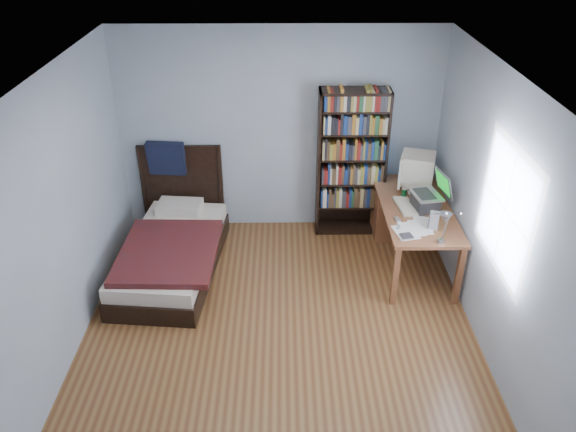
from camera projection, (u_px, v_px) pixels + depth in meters
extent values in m
plane|color=brown|center=(279.00, 332.00, 5.48)|extent=(4.20, 4.20, 0.00)
plane|color=white|center=(277.00, 80.00, 4.23)|extent=(4.20, 4.20, 0.00)
cube|color=#929FAB|center=(279.00, 132.00, 6.67)|extent=(3.80, 0.04, 2.50)
cube|color=#929FAB|center=(277.00, 420.00, 3.04)|extent=(3.80, 0.04, 2.50)
cube|color=#929FAB|center=(58.00, 223.00, 4.84)|extent=(0.04, 4.20, 2.50)
cube|color=#929FAB|center=(497.00, 221.00, 4.87)|extent=(0.04, 4.20, 2.50)
cube|color=white|center=(506.00, 209.00, 4.64)|extent=(0.01, 1.14, 1.14)
cube|color=white|center=(505.00, 209.00, 4.64)|extent=(0.01, 1.00, 1.00)
cube|color=brown|center=(416.00, 208.00, 6.18)|extent=(0.75, 1.62, 0.04)
cube|color=brown|center=(395.00, 276.00, 5.70)|extent=(0.06, 0.06, 0.69)
cube|color=brown|center=(459.00, 276.00, 5.70)|extent=(0.06, 0.06, 0.69)
cube|color=brown|center=(374.00, 204.00, 7.02)|extent=(0.06, 0.06, 0.69)
cube|color=brown|center=(426.00, 204.00, 7.02)|extent=(0.06, 0.06, 0.69)
cube|color=brown|center=(402.00, 210.00, 6.87)|extent=(0.69, 0.40, 0.68)
cube|color=beige|center=(413.00, 187.00, 6.54)|extent=(0.28, 0.26, 0.03)
cylinder|color=beige|center=(413.00, 184.00, 6.52)|extent=(0.09, 0.09, 0.05)
cube|color=beige|center=(418.00, 169.00, 6.42)|extent=(0.45, 0.44, 0.35)
cube|color=beige|center=(402.00, 169.00, 6.41)|extent=(0.13, 0.36, 0.36)
cube|color=#469EFF|center=(400.00, 169.00, 6.41)|extent=(0.09, 0.26, 0.24)
cube|color=#2D2D30|center=(425.00, 202.00, 6.09)|extent=(0.29, 0.32, 0.16)
cube|color=#BBBBC0|center=(426.00, 194.00, 6.04)|extent=(0.34, 0.41, 0.02)
cube|color=#2D2D30|center=(424.00, 194.00, 6.03)|extent=(0.22, 0.31, 0.00)
cube|color=#BBBBC0|center=(444.00, 183.00, 5.97)|extent=(0.15, 0.37, 0.26)
cube|color=#0CBF26|center=(443.00, 183.00, 5.97)|extent=(0.11, 0.30, 0.20)
cube|color=#99999E|center=(441.00, 241.00, 5.52)|extent=(0.06, 0.05, 0.04)
cylinder|color=#99999E|center=(445.00, 227.00, 5.37)|extent=(0.02, 0.13, 0.37)
cylinder|color=#99999E|center=(448.00, 214.00, 5.06)|extent=(0.15, 0.30, 0.18)
cone|color=#99999E|center=(445.00, 218.00, 4.91)|extent=(0.11, 0.11, 0.09)
cube|color=beige|center=(405.00, 206.00, 6.14)|extent=(0.21, 0.44, 0.04)
cube|color=gray|center=(434.00, 220.00, 5.73)|extent=(0.11, 0.11, 0.18)
cylinder|color=#083B17|center=(404.00, 193.00, 6.32)|extent=(0.06, 0.06, 0.11)
ellipsoid|color=silver|center=(410.00, 193.00, 6.41)|extent=(0.06, 0.10, 0.04)
cube|color=#BBBBC0|center=(397.00, 220.00, 5.90)|extent=(0.06, 0.10, 0.02)
cube|color=gray|center=(398.00, 227.00, 5.77)|extent=(0.05, 0.09, 0.02)
cube|color=gray|center=(407.00, 237.00, 5.60)|extent=(0.14, 0.14, 0.02)
cube|color=black|center=(318.00, 164.00, 6.71)|extent=(0.03, 0.30, 1.81)
cube|color=black|center=(384.00, 164.00, 6.72)|extent=(0.03, 0.30, 1.81)
cube|color=black|center=(356.00, 91.00, 6.27)|extent=(0.82, 0.30, 0.03)
cube|color=black|center=(347.00, 226.00, 7.15)|extent=(0.82, 0.30, 0.06)
cube|color=black|center=(350.00, 159.00, 6.83)|extent=(0.82, 0.02, 1.81)
cube|color=olive|center=(352.00, 162.00, 6.68)|extent=(0.74, 0.22, 1.61)
cube|color=black|center=(172.00, 262.00, 6.32)|extent=(1.13, 1.99, 0.22)
cube|color=beige|center=(171.00, 248.00, 6.23)|extent=(1.08, 1.92, 0.16)
cube|color=maroon|center=(169.00, 252.00, 5.97)|extent=(1.04, 1.26, 0.07)
cube|color=beige|center=(179.00, 207.00, 6.77)|extent=(0.55, 0.38, 0.12)
cube|color=black|center=(182.00, 187.00, 6.98)|extent=(1.01, 0.05, 1.10)
cylinder|color=black|center=(144.00, 188.00, 6.96)|extent=(0.06, 0.06, 1.10)
cylinder|color=black|center=(221.00, 187.00, 6.96)|extent=(0.06, 0.06, 1.10)
cube|color=black|center=(166.00, 158.00, 6.75)|extent=(0.46, 0.20, 0.43)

